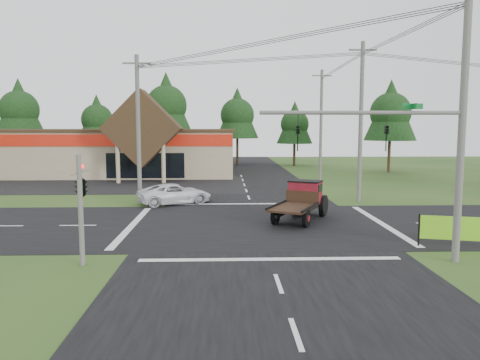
{
  "coord_description": "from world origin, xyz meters",
  "views": [
    {
      "loc": [
        -1.87,
        -25.71,
        5.44
      ],
      "look_at": [
        -0.91,
        2.87,
        2.2
      ],
      "focal_mm": 35.0,
      "sensor_mm": 36.0,
      "label": 1
    }
  ],
  "objects": [
    {
      "name": "utility_pole_n",
      "position": [
        8.0,
        22.0,
        5.74
      ],
      "size": [
        2.0,
        0.3,
        11.2
      ],
      "color": "#595651",
      "rests_on": "ground"
    },
    {
      "name": "antique_flatbed_truck",
      "position": [
        2.49,
        1.01,
        1.15
      ],
      "size": [
        4.34,
        5.84,
        2.3
      ],
      "primitive_type": null,
      "rotation": [
        0.0,
        0.0,
        -0.47
      ],
      "color": "#5F0D15",
      "rests_on": "ground"
    },
    {
      "name": "roadside_banner",
      "position": [
        9.11,
        -5.57,
        0.76
      ],
      "size": [
        4.32,
        1.22,
        1.51
      ],
      "primitive_type": null,
      "rotation": [
        0.0,
        0.0,
        -0.25
      ],
      "color": "#72C71A",
      "rests_on": "ground"
    },
    {
      "name": "tree_row_a",
      "position": [
        -30.0,
        40.0,
        8.05
      ],
      "size": [
        6.72,
        6.72,
        12.12
      ],
      "color": "#332316",
      "rests_on": "ground"
    },
    {
      "name": "tree_row_d",
      "position": [
        0.0,
        42.0,
        7.38
      ],
      "size": [
        6.16,
        6.16,
        11.11
      ],
      "color": "#332316",
      "rests_on": "ground"
    },
    {
      "name": "road_ew",
      "position": [
        0.0,
        0.0,
        0.01
      ],
      "size": [
        120.0,
        12.0,
        0.02
      ],
      "primitive_type": "cube",
      "color": "black",
      "rests_on": "ground"
    },
    {
      "name": "traffic_signal_mast",
      "position": [
        5.82,
        -7.5,
        4.43
      ],
      "size": [
        8.12,
        0.24,
        7.0
      ],
      "color": "#595651",
      "rests_on": "ground"
    },
    {
      "name": "road_ns",
      "position": [
        0.0,
        0.0,
        0.01
      ],
      "size": [
        12.0,
        120.0,
        0.02
      ],
      "primitive_type": "cube",
      "color": "black",
      "rests_on": "ground"
    },
    {
      "name": "ground",
      "position": [
        0.0,
        0.0,
        0.0
      ],
      "size": [
        120.0,
        120.0,
        0.0
      ],
      "primitive_type": "plane",
      "color": "#264418",
      "rests_on": "ground"
    },
    {
      "name": "white_pickup",
      "position": [
        -5.41,
        7.32,
        0.72
      ],
      "size": [
        5.72,
        4.33,
        1.44
      ],
      "primitive_type": "imported",
      "rotation": [
        0.0,
        0.0,
        2.0
      ],
      "color": "white",
      "rests_on": "ground"
    },
    {
      "name": "tree_row_c",
      "position": [
        -10.0,
        41.0,
        8.72
      ],
      "size": [
        7.28,
        7.28,
        13.13
      ],
      "color": "#332316",
      "rests_on": "ground"
    },
    {
      "name": "tree_row_b",
      "position": [
        -20.0,
        42.0,
        6.7
      ],
      "size": [
        5.6,
        5.6,
        10.1
      ],
      "color": "#332316",
      "rests_on": "ground"
    },
    {
      "name": "cvs_building",
      "position": [
        -15.7,
        29.57,
        2.78
      ],
      "size": [
        30.4,
        18.2,
        9.19
      ],
      "color": "tan",
      "rests_on": "ground"
    },
    {
      "name": "parking_apron",
      "position": [
        -14.0,
        19.0,
        0.01
      ],
      "size": [
        28.0,
        14.0,
        0.02
      ],
      "primitive_type": "cube",
      "color": "black",
      "rests_on": "ground"
    },
    {
      "name": "utility_pole_ne",
      "position": [
        8.0,
        8.0,
        5.89
      ],
      "size": [
        2.0,
        0.3,
        11.5
      ],
      "color": "#595651",
      "rests_on": "ground"
    },
    {
      "name": "tree_row_e",
      "position": [
        8.0,
        40.0,
        6.03
      ],
      "size": [
        5.04,
        5.04,
        9.09
      ],
      "color": "#332316",
      "rests_on": "ground"
    },
    {
      "name": "tree_side_ne",
      "position": [
        18.0,
        30.0,
        7.38
      ],
      "size": [
        6.16,
        6.16,
        11.11
      ],
      "color": "#332316",
      "rests_on": "ground"
    },
    {
      "name": "traffic_signal_corner",
      "position": [
        -7.5,
        -7.32,
        3.52
      ],
      "size": [
        0.53,
        2.48,
        4.4
      ],
      "color": "#595651",
      "rests_on": "ground"
    },
    {
      "name": "utility_pole_nr",
      "position": [
        7.5,
        -7.5,
        5.64
      ],
      "size": [
        2.0,
        0.3,
        11.0
      ],
      "color": "#595651",
      "rests_on": "ground"
    },
    {
      "name": "utility_pole_nw",
      "position": [
        -8.0,
        8.0,
        5.39
      ],
      "size": [
        2.0,
        0.3,
        10.5
      ],
      "color": "#595651",
      "rests_on": "ground"
    }
  ]
}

